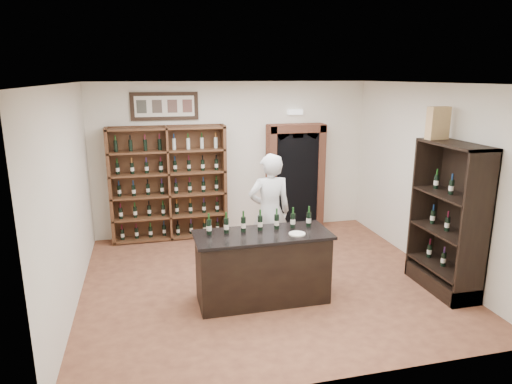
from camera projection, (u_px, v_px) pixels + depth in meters
floor at (265, 280)px, 7.12m from camera, size 5.50×5.50×0.00m
ceiling at (266, 83)px, 6.38m from camera, size 5.50×5.50×0.00m
wall_back at (233, 158)px, 9.10m from camera, size 5.50×0.04×3.00m
wall_left at (68, 199)px, 6.12m from camera, size 0.04×5.00×3.00m
wall_right at (429, 178)px, 7.39m from camera, size 0.04×5.00×3.00m
wine_shelf at (169, 183)px, 8.75m from camera, size 2.20×0.38×2.20m
framed_picture at (165, 106)px, 8.52m from camera, size 1.25×0.04×0.52m
arched_doorway at (295, 175)px, 9.32m from camera, size 1.17×0.35×2.17m
emergency_light at (295, 112)px, 9.10m from camera, size 0.30×0.10×0.10m
tasting_counter at (263, 267)px, 6.39m from camera, size 1.88×0.78×1.00m
counter_bottle_0 at (209, 227)px, 6.20m from camera, size 0.07×0.07×0.30m
counter_bottle_1 at (226, 225)px, 6.26m from camera, size 0.07×0.07×0.30m
counter_bottle_2 at (243, 224)px, 6.32m from camera, size 0.07×0.07×0.30m
counter_bottle_3 at (260, 223)px, 6.37m from camera, size 0.07×0.07×0.30m
counter_bottle_4 at (277, 222)px, 6.43m from camera, size 0.07×0.07×0.30m
counter_bottle_5 at (293, 220)px, 6.48m from camera, size 0.07×0.07×0.30m
counter_bottle_6 at (309, 219)px, 6.54m from camera, size 0.07×0.07×0.30m
side_cabinet at (448, 241)px, 6.67m from camera, size 0.48×1.20×2.20m
shopkeeper at (270, 212)px, 7.36m from camera, size 0.70×0.46×1.93m
plate at (297, 234)px, 6.22m from camera, size 0.23×0.23×0.02m
wine_crate at (438, 123)px, 6.62m from camera, size 0.35×0.18×0.47m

